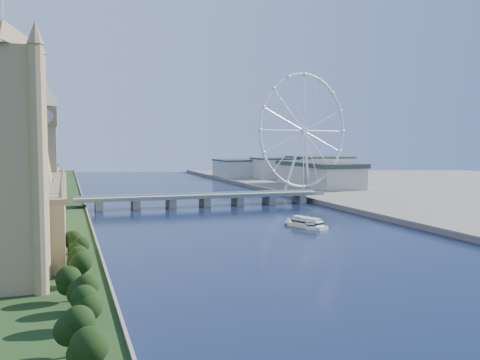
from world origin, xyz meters
name	(u,v)px	position (x,y,z in m)	size (l,w,h in m)	color
ground	(421,306)	(0.00, 0.00, 0.00)	(2000.00, 2000.00, 0.00)	#16203E
tree_row	(75,275)	(-113.00, 42.00, 9.30)	(7.80, 151.80, 20.39)	black
victoria_tower	(7,146)	(-135.00, 55.00, 54.49)	(28.16, 28.16, 112.00)	tan
parliament_range	(43,208)	(-128.00, 170.00, 18.48)	(24.00, 200.00, 70.00)	tan
big_ben	(47,128)	(-128.00, 278.00, 66.57)	(20.02, 20.02, 110.00)	tan
westminster_bridge	(205,199)	(0.00, 300.00, 6.63)	(220.00, 22.00, 9.50)	gray
london_eye	(304,131)	(119.98, 355.08, 67.52)	(113.60, 39.12, 124.30)	silver
county_hall	(319,188)	(175.00, 430.00, 0.00)	(54.00, 144.00, 35.00)	beige
city_skyline	(185,171)	(39.22, 560.08, 16.96)	(505.00, 280.00, 32.00)	beige
tour_boat_near	(307,228)	(34.77, 164.94, 0.00)	(8.31, 32.39, 7.18)	#ECE6CC
tour_boat_far	(309,228)	(35.26, 163.24, 0.00)	(6.47, 25.53, 5.60)	#E7F3CD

